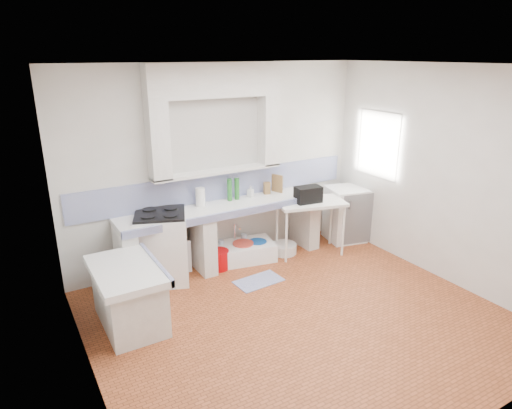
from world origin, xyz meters
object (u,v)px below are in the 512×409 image
fridge (345,214)px  sink (241,253)px  side_table (310,227)px  stove (162,248)px

fridge → sink: bearing=-172.5°
side_table → stove: bearing=-172.3°
stove → sink: bearing=20.8°
stove → side_table: 2.23m
sink → fridge: size_ratio=1.11×
sink → fridge: 1.88m
stove → side_table: size_ratio=0.93×
side_table → fridge: bearing=24.5°
stove → side_table: bearing=13.4°
stove → fridge: stove is taller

